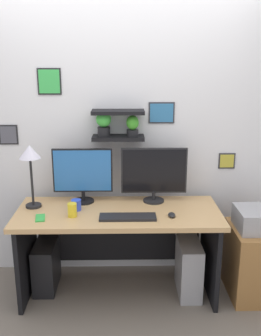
{
  "coord_description": "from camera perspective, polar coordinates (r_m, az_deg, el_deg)",
  "views": [
    {
      "loc": [
        0.05,
        -2.91,
        1.95
      ],
      "look_at": [
        0.1,
        0.05,
        1.1
      ],
      "focal_mm": 41.15,
      "sensor_mm": 36.0,
      "label": 1
    }
  ],
  "objects": [
    {
      "name": "computer_mouse",
      "position": [
        3.05,
        6.12,
        -6.91
      ],
      "size": [
        0.06,
        0.09,
        0.03
      ],
      "primitive_type": "ellipsoid",
      "color": "black",
      "rests_on": "desk"
    },
    {
      "name": "monitor_right",
      "position": [
        3.28,
        3.5,
        -0.78
      ],
      "size": [
        0.56,
        0.18,
        0.47
      ],
      "color": "black",
      "rests_on": "desk"
    },
    {
      "name": "computer_tower_right",
      "position": [
        3.41,
        8.61,
        -14.38
      ],
      "size": [
        0.18,
        0.4,
        0.47
      ],
      "primitive_type": "cube",
      "color": "#99999E",
      "rests_on": "ground"
    },
    {
      "name": "keyboard",
      "position": [
        3.0,
        -0.41,
        -7.28
      ],
      "size": [
        0.44,
        0.14,
        0.02
      ],
      "primitive_type": "cube",
      "color": "black",
      "rests_on": "desk"
    },
    {
      "name": "water_cup",
      "position": [
        3.05,
        -8.62,
        -6.17
      ],
      "size": [
        0.07,
        0.07,
        0.11
      ],
      "primitive_type": "cylinder",
      "color": "yellow",
      "rests_on": "desk"
    },
    {
      "name": "ground_plane",
      "position": [
        3.5,
        -1.7,
        -17.79
      ],
      "size": [
        8.0,
        8.0,
        0.0
      ],
      "primitive_type": "plane",
      "color": "#70665B"
    },
    {
      "name": "coffee_mug",
      "position": [
        3.17,
        -8.04,
        -5.44
      ],
      "size": [
        0.08,
        0.08,
        0.09
      ],
      "primitive_type": "cylinder",
      "color": "blue",
      "rests_on": "desk"
    },
    {
      "name": "printer",
      "position": [
        3.33,
        18.65,
        -7.18
      ],
      "size": [
        0.38,
        0.34,
        0.17
      ],
      "primitive_type": "cube",
      "color": "#9E9EA3",
      "rests_on": "drawer_cabinet"
    },
    {
      "name": "back_wall_assembly",
      "position": [
        3.4,
        -1.83,
        5.91
      ],
      "size": [
        4.4,
        0.24,
        2.7
      ],
      "color": "silver",
      "rests_on": "ground"
    },
    {
      "name": "drawer_cabinet",
      "position": [
        3.49,
        18.08,
        -13.02
      ],
      "size": [
        0.44,
        0.5,
        0.6
      ],
      "primitive_type": "cube",
      "color": "#9E6B38",
      "rests_on": "ground"
    },
    {
      "name": "desk_lamp",
      "position": [
        3.2,
        -14.65,
        1.43
      ],
      "size": [
        0.17,
        0.17,
        0.53
      ],
      "color": "black",
      "rests_on": "desk"
    },
    {
      "name": "computer_tower_left",
      "position": [
        3.54,
        -12.35,
        -13.88
      ],
      "size": [
        0.18,
        0.4,
        0.41
      ],
      "primitive_type": "cube",
      "color": "black",
      "rests_on": "ground"
    },
    {
      "name": "desk",
      "position": [
        3.28,
        -1.77,
        -9.36
      ],
      "size": [
        1.66,
        0.68,
        0.75
      ],
      "color": "tan",
      "rests_on": "ground"
    },
    {
      "name": "monitor_left",
      "position": [
        3.29,
        -7.1,
        -0.82
      ],
      "size": [
        0.51,
        0.18,
        0.47
      ],
      "color": "black",
      "rests_on": "desk"
    },
    {
      "name": "cell_phone",
      "position": [
        3.08,
        -13.23,
        -7.21
      ],
      "size": [
        0.09,
        0.15,
        0.01
      ],
      "primitive_type": "cube",
      "rotation": [
        0.0,
        0.0,
        0.17
      ],
      "color": "green",
      "rests_on": "desk"
    }
  ]
}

